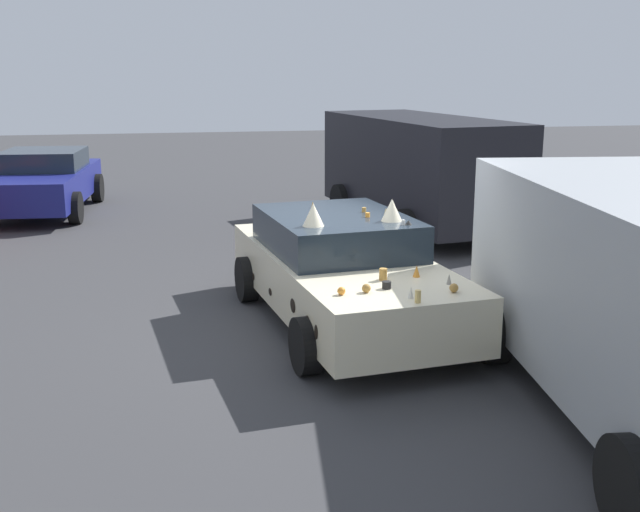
% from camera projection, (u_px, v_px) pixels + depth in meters
% --- Properties ---
extents(ground_plane, '(60.00, 60.00, 0.00)m').
position_uv_depth(ground_plane, '(343.00, 325.00, 9.77)').
color(ground_plane, '#38383A').
extents(art_car_decorated, '(4.65, 2.43, 1.62)m').
position_uv_depth(art_car_decorated, '(342.00, 270.00, 9.66)').
color(art_car_decorated, beige).
rests_on(art_car_decorated, ground).
extents(parked_van_behind_left, '(5.47, 2.82, 2.20)m').
position_uv_depth(parked_van_behind_left, '(418.00, 167.00, 15.31)').
color(parked_van_behind_left, black).
rests_on(parked_van_behind_left, ground).
extents(parked_sedan_near_left, '(4.52, 2.34, 1.36)m').
position_uv_depth(parked_sedan_near_left, '(44.00, 181.00, 17.11)').
color(parked_sedan_near_left, navy).
rests_on(parked_sedan_near_left, ground).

